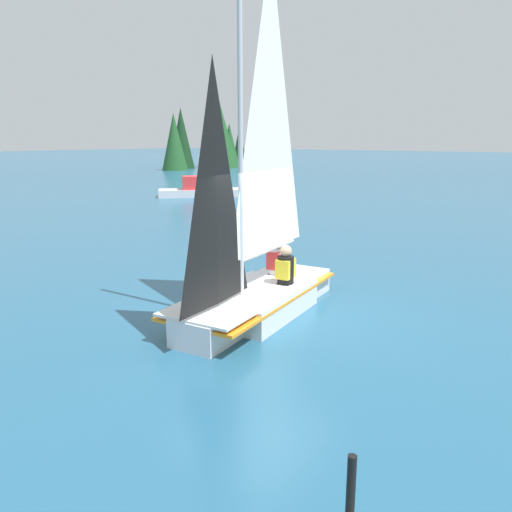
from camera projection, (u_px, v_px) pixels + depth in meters
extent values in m
plane|color=#235675|center=(256.00, 313.00, 8.86)|extent=(260.00, 260.00, 0.00)
cube|color=silver|center=(256.00, 301.00, 8.81)|extent=(2.31, 1.68, 0.45)
cube|color=silver|center=(206.00, 329.00, 7.52)|extent=(0.99, 0.89, 0.45)
cube|color=silver|center=(293.00, 281.00, 10.09)|extent=(1.05, 1.31, 0.45)
cube|color=orange|center=(256.00, 294.00, 8.77)|extent=(3.98, 1.91, 0.05)
cube|color=silver|center=(222.00, 305.00, 7.84)|extent=(1.91, 1.52, 0.04)
cylinder|color=#B7B7BC|center=(240.00, 118.00, 7.68)|extent=(0.08, 0.08, 5.78)
cylinder|color=#B7B7BC|center=(269.00, 250.00, 9.02)|extent=(1.93, 0.32, 0.07)
pyramid|color=white|center=(270.00, 104.00, 8.44)|extent=(1.83, 0.28, 5.01)
pyramid|color=black|center=(215.00, 185.00, 7.29)|extent=(1.31, 0.22, 3.63)
cube|color=black|center=(304.00, 278.00, 10.54)|extent=(0.08, 0.04, 0.31)
cube|color=black|center=(285.00, 295.00, 9.16)|extent=(0.31, 0.27, 0.45)
cylinder|color=black|center=(286.00, 270.00, 9.06)|extent=(0.34, 0.34, 0.50)
cube|color=yellow|center=(286.00, 268.00, 9.05)|extent=(0.37, 0.30, 0.35)
sphere|color=tan|center=(286.00, 251.00, 8.98)|extent=(0.22, 0.22, 0.22)
cube|color=black|center=(276.00, 284.00, 9.83)|extent=(0.31, 0.27, 0.45)
cylinder|color=white|center=(276.00, 261.00, 9.72)|extent=(0.34, 0.34, 0.50)
cube|color=red|center=(276.00, 260.00, 9.72)|extent=(0.37, 0.30, 0.35)
sphere|color=#A87A56|center=(276.00, 243.00, 9.64)|extent=(0.22, 0.22, 0.22)
cylinder|color=blue|center=(276.00, 239.00, 9.62)|extent=(0.23, 0.23, 0.06)
cube|color=silver|center=(207.00, 193.00, 27.12)|extent=(4.72, 4.57, 0.40)
cube|color=red|center=(199.00, 183.00, 26.93)|extent=(2.10, 2.07, 0.70)
cube|color=black|center=(255.00, 191.00, 27.54)|extent=(0.34, 0.34, 0.48)
cone|color=#1E4C23|center=(174.00, 142.00, 49.67)|extent=(2.57, 2.57, 5.60)
cone|color=#143319|center=(181.00, 138.00, 52.85)|extent=(2.66, 2.66, 6.29)
cone|color=#1E4C23|center=(219.00, 133.00, 54.32)|extent=(4.08, 4.08, 7.33)
cone|color=#1E4C23|center=(229.00, 145.00, 57.84)|extent=(2.33, 2.33, 4.86)
cone|color=#193D1E|center=(239.00, 145.00, 60.61)|extent=(1.82, 1.82, 4.73)
cone|color=#143319|center=(256.00, 146.00, 61.97)|extent=(1.63, 1.63, 4.40)
cylinder|color=black|center=(350.00, 501.00, 3.21)|extent=(0.06, 0.06, 0.66)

